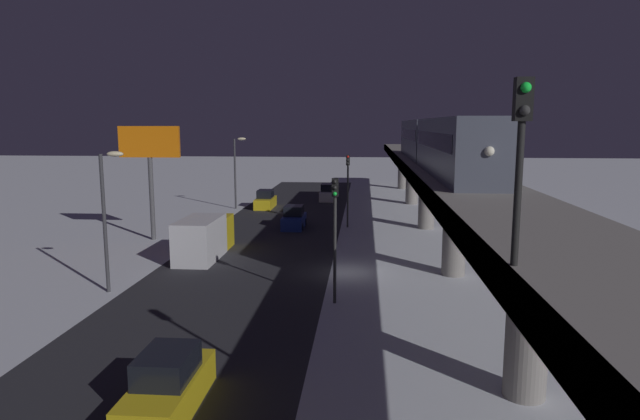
{
  "coord_description": "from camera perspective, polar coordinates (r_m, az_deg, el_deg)",
  "views": [
    {
      "loc": [
        -1.09,
        32.9,
        9.04
      ],
      "look_at": [
        2.44,
        -10.82,
        2.18
      ],
      "focal_mm": 30.87,
      "sensor_mm": 36.0,
      "label": 1
    }
  ],
  "objects": [
    {
      "name": "sedan_blue",
      "position": [
        48.44,
        -2.72,
        -0.94
      ],
      "size": [
        1.91,
        4.14,
        1.97
      ],
      "rotation": [
        0.0,
        0.0,
        3.14
      ],
      "color": "navy",
      "rests_on": "ground_plane"
    },
    {
      "name": "traffic_light_mid",
      "position": [
        48.25,
        2.9,
        3.11
      ],
      "size": [
        0.32,
        0.44,
        6.4
      ],
      "color": "#2D2D2D",
      "rests_on": "ground_plane"
    },
    {
      "name": "rail_signal",
      "position": [
        12.35,
        20.13,
        6.91
      ],
      "size": [
        0.36,
        0.41,
        4.0
      ],
      "color": "black",
      "rests_on": "elevated_railway"
    },
    {
      "name": "street_lamp_far",
      "position": [
        59.63,
        -8.61,
        4.72
      ],
      "size": [
        1.35,
        0.44,
        7.65
      ],
      "color": "#38383D",
      "rests_on": "ground_plane"
    },
    {
      "name": "sedan_yellow_2",
      "position": [
        60.25,
        -5.68,
        0.98
      ],
      "size": [
        1.8,
        4.4,
        1.97
      ],
      "color": "gold",
      "rests_on": "ground_plane"
    },
    {
      "name": "subway_train",
      "position": [
        43.33,
        11.93,
        7.04
      ],
      "size": [
        2.94,
        36.87,
        3.4
      ],
      "color": "#4C5160",
      "rests_on": "elevated_railway"
    },
    {
      "name": "sedan_yellow",
      "position": [
        18.95,
        -15.47,
        -17.24
      ],
      "size": [
        1.8,
        4.67,
        1.97
      ],
      "rotation": [
        0.0,
        0.0,
        3.14
      ],
      "color": "gold",
      "rests_on": "ground_plane"
    },
    {
      "name": "ground_plane",
      "position": [
        34.14,
        2.64,
        -6.48
      ],
      "size": [
        240.0,
        240.0,
        0.0
      ],
      "primitive_type": "plane",
      "color": "silver"
    },
    {
      "name": "avenue_asphalt",
      "position": [
        34.94,
        -8.04,
        -6.19
      ],
      "size": [
        11.0,
        105.64,
        0.01
      ],
      "primitive_type": "cube",
      "color": "#28282D",
      "rests_on": "ground_plane"
    },
    {
      "name": "traffic_light_near",
      "position": [
        27.47,
        1.56,
        -1.28
      ],
      "size": [
        0.32,
        0.44,
        6.4
      ],
      "color": "#2D2D2D",
      "rests_on": "ground_plane"
    },
    {
      "name": "commercial_billboard",
      "position": [
        44.73,
        -17.25,
        5.65
      ],
      "size": [
        4.8,
        0.36,
        8.9
      ],
      "color": "#4C4C51",
      "rests_on": "ground_plane"
    },
    {
      "name": "sedan_white",
      "position": [
        66.07,
        0.83,
        1.72
      ],
      "size": [
        1.8,
        4.39,
        1.97
      ],
      "rotation": [
        0.0,
        0.0,
        3.14
      ],
      "color": "silver",
      "rests_on": "ground_plane"
    },
    {
      "name": "street_lamp_near",
      "position": [
        31.33,
        -21.17,
        0.53
      ],
      "size": [
        1.35,
        0.44,
        7.65
      ],
      "color": "#38383D",
      "rests_on": "ground_plane"
    },
    {
      "name": "elevated_railway",
      "position": [
        33.56,
        13.77,
        2.04
      ],
      "size": [
        5.0,
        105.64,
        6.01
      ],
      "color": "gray",
      "rests_on": "ground_plane"
    },
    {
      "name": "box_truck",
      "position": [
        38.7,
        -11.9,
        -2.78
      ],
      "size": [
        2.4,
        7.4,
        2.8
      ],
      "color": "gold",
      "rests_on": "ground_plane"
    }
  ]
}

